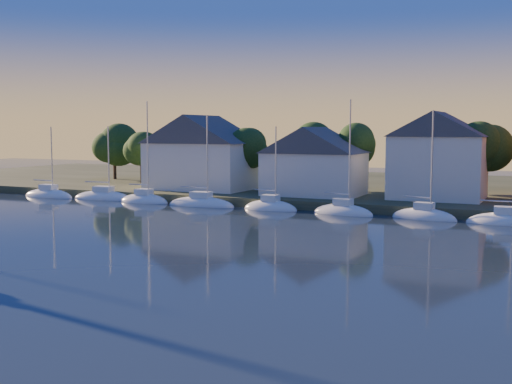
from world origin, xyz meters
The scene contains 7 objects.
shoreline_land centered at (0.00, 75.00, 0.00)m, with size 160.00×50.00×2.00m, color #2F3720.
wooden_dock centered at (0.00, 52.00, 0.00)m, with size 120.00×3.00×1.00m, color brown.
clubhouse_west centered at (-22.00, 58.00, 5.93)m, with size 13.65×9.45×9.64m.
clubhouse_centre centered at (-6.00, 57.00, 5.13)m, with size 11.55×8.40×8.08m.
clubhouse_east centered at (8.00, 59.00, 6.00)m, with size 10.50×8.40×9.80m.
tree_line centered at (2.00, 63.00, 7.18)m, with size 93.40×5.40×8.90m.
moored_fleet centered at (0.00, 49.00, 0.10)m, with size 87.50×2.40×12.05m.
Camera 1 is at (20.29, -14.79, 8.82)m, focal length 45.00 mm.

